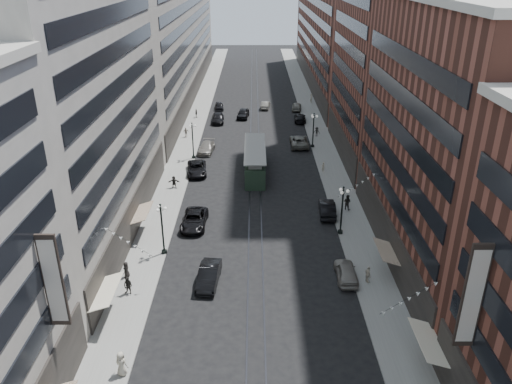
{
  "coord_description": "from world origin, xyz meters",
  "views": [
    {
      "loc": [
        -0.12,
        -15.21,
        26.75
      ],
      "look_at": [
        0.07,
        32.14,
        5.0
      ],
      "focal_mm": 35.0,
      "sensor_mm": 36.0,
      "label": 1
    }
  ],
  "objects_px": {
    "lamppost_se_far": "(342,209)",
    "pedestrian_9": "(317,132)",
    "pedestrian_4": "(368,275)",
    "car_10": "(327,209)",
    "car_4": "(346,272)",
    "lamppost_se_mid": "(313,129)",
    "car_2": "(194,220)",
    "pedestrian_6": "(186,132)",
    "pedestrian_7": "(347,202)",
    "pedestrian_extra_1": "(196,113)",
    "pedestrian_1": "(121,364)",
    "car_11": "(299,141)",
    "car_13": "(243,113)",
    "pedestrian_extra_2": "(311,98)",
    "pedestrian_2": "(128,286)",
    "car_8": "(206,148)",
    "lamppost_sw_far": "(162,227)",
    "lamppost_sw_mid": "(193,139)",
    "pedestrian_5": "(174,182)",
    "car_extra_1": "(218,118)",
    "car_5": "(209,275)",
    "car_9": "(219,106)",
    "car_12": "(300,118)",
    "car_7": "(197,168)",
    "streetcar": "(255,161)",
    "pedestrian_8": "(323,167)",
    "pedestrian_extra_0": "(126,270)"
  },
  "relations": [
    {
      "from": "car_9",
      "to": "pedestrian_extra_1",
      "type": "xyz_separation_m",
      "value": [
        -3.91,
        -6.31,
        0.25
      ]
    },
    {
      "from": "lamppost_sw_far",
      "to": "car_4",
      "type": "relative_size",
      "value": 1.21
    },
    {
      "from": "car_5",
      "to": "pedestrian_6",
      "type": "bearing_deg",
      "value": 104.75
    },
    {
      "from": "car_4",
      "to": "car_13",
      "type": "relative_size",
      "value": 0.92
    },
    {
      "from": "pedestrian_5",
      "to": "pedestrian_9",
      "type": "relative_size",
      "value": 1.01
    },
    {
      "from": "pedestrian_1",
      "to": "pedestrian_9",
      "type": "xyz_separation_m",
      "value": [
        19.95,
        53.68,
        -0.19
      ]
    },
    {
      "from": "pedestrian_8",
      "to": "car_10",
      "type": "bearing_deg",
      "value": 57.72
    },
    {
      "from": "car_13",
      "to": "pedestrian_extra_2",
      "type": "height_order",
      "value": "pedestrian_extra_2"
    },
    {
      "from": "pedestrian_1",
      "to": "car_11",
      "type": "bearing_deg",
      "value": -86.7
    },
    {
      "from": "car_13",
      "to": "pedestrian_7",
      "type": "xyz_separation_m",
      "value": [
        13.09,
        -39.12,
        0.24
      ]
    },
    {
      "from": "pedestrian_7",
      "to": "car_13",
      "type": "bearing_deg",
      "value": -33.8
    },
    {
      "from": "car_2",
      "to": "car_extra_1",
      "type": "relative_size",
      "value": 1.05
    },
    {
      "from": "car_4",
      "to": "pedestrian_5",
      "type": "relative_size",
      "value": 2.9
    },
    {
      "from": "lamppost_sw_mid",
      "to": "pedestrian_7",
      "type": "xyz_separation_m",
      "value": [
        20.09,
        -17.24,
        -2.0
      ]
    },
    {
      "from": "lamppost_se_far",
      "to": "car_extra_1",
      "type": "height_order",
      "value": "lamppost_se_far"
    },
    {
      "from": "car_9",
      "to": "lamppost_sw_mid",
      "type": "bearing_deg",
      "value": -99.9
    },
    {
      "from": "pedestrian_8",
      "to": "pedestrian_extra_2",
      "type": "xyz_separation_m",
      "value": [
        2.38,
        38.35,
        0.19
      ]
    },
    {
      "from": "lamppost_se_far",
      "to": "pedestrian_9",
      "type": "xyz_separation_m",
      "value": [
        1.25,
        33.34,
        -2.16
      ]
    },
    {
      "from": "car_9",
      "to": "car_13",
      "type": "height_order",
      "value": "car_13"
    },
    {
      "from": "pedestrian_extra_0",
      "to": "pedestrian_4",
      "type": "bearing_deg",
      "value": 102.13
    },
    {
      "from": "lamppost_sw_far",
      "to": "lamppost_sw_mid",
      "type": "xyz_separation_m",
      "value": [
        0.0,
        27.0,
        0.0
      ]
    },
    {
      "from": "streetcar",
      "to": "pedestrian_8",
      "type": "bearing_deg",
      "value": -3.08
    },
    {
      "from": "lamppost_se_mid",
      "to": "car_4",
      "type": "relative_size",
      "value": 1.21
    },
    {
      "from": "car_2",
      "to": "pedestrian_6",
      "type": "height_order",
      "value": "pedestrian_6"
    },
    {
      "from": "lamppost_sw_mid",
      "to": "car_4",
      "type": "height_order",
      "value": "lamppost_sw_mid"
    },
    {
      "from": "lamppost_se_mid",
      "to": "pedestrian_6",
      "type": "distance_m",
      "value": 21.44
    },
    {
      "from": "car_9",
      "to": "car_12",
      "type": "xyz_separation_m",
      "value": [
        15.53,
        -8.55,
        0.05
      ]
    },
    {
      "from": "lamppost_se_mid",
      "to": "car_4",
      "type": "distance_m",
      "value": 36.49
    },
    {
      "from": "pedestrian_7",
      "to": "lamppost_se_mid",
      "type": "bearing_deg",
      "value": -47.95
    },
    {
      "from": "car_7",
      "to": "pedestrian_9",
      "type": "bearing_deg",
      "value": 34.57
    },
    {
      "from": "car_9",
      "to": "pedestrian_7",
      "type": "distance_m",
      "value": 48.64
    },
    {
      "from": "car_4",
      "to": "lamppost_se_mid",
      "type": "bearing_deg",
      "value": -90.62
    },
    {
      "from": "car_8",
      "to": "pedestrian_7",
      "type": "relative_size",
      "value": 2.79
    },
    {
      "from": "pedestrian_5",
      "to": "lamppost_sw_mid",
      "type": "bearing_deg",
      "value": 77.29
    },
    {
      "from": "pedestrian_7",
      "to": "pedestrian_extra_1",
      "type": "relative_size",
      "value": 1.18
    },
    {
      "from": "lamppost_se_mid",
      "to": "car_9",
      "type": "height_order",
      "value": "lamppost_se_mid"
    },
    {
      "from": "car_extra_1",
      "to": "pedestrian_5",
      "type": "bearing_deg",
      "value": -99.13
    },
    {
      "from": "pedestrian_2",
      "to": "car_13",
      "type": "distance_m",
      "value": 56.45
    },
    {
      "from": "car_5",
      "to": "pedestrian_4",
      "type": "distance_m",
      "value": 14.52
    },
    {
      "from": "lamppost_sw_far",
      "to": "car_5",
      "type": "xyz_separation_m",
      "value": [
        4.92,
        -5.04,
        -2.27
      ]
    },
    {
      "from": "car_11",
      "to": "lamppost_sw_mid",
      "type": "bearing_deg",
      "value": 19.27
    },
    {
      "from": "pedestrian_2",
      "to": "car_8",
      "type": "bearing_deg",
      "value": 101.66
    },
    {
      "from": "pedestrian_1",
      "to": "car_11",
      "type": "distance_m",
      "value": 51.81
    },
    {
      "from": "pedestrian_1",
      "to": "car_8",
      "type": "relative_size",
      "value": 0.37
    },
    {
      "from": "pedestrian_4",
      "to": "car_10",
      "type": "distance_m",
      "value": 13.85
    },
    {
      "from": "pedestrian_extra_1",
      "to": "pedestrian_9",
      "type": "bearing_deg",
      "value": -119.32
    },
    {
      "from": "streetcar",
      "to": "pedestrian_5",
      "type": "height_order",
      "value": "streetcar"
    },
    {
      "from": "pedestrian_1",
      "to": "pedestrian_5",
      "type": "relative_size",
      "value": 1.23
    },
    {
      "from": "pedestrian_2",
      "to": "car_2",
      "type": "bearing_deg",
      "value": 88.31
    },
    {
      "from": "car_extra_1",
      "to": "pedestrian_8",
      "type": "bearing_deg",
      "value": -58.46
    }
  ]
}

